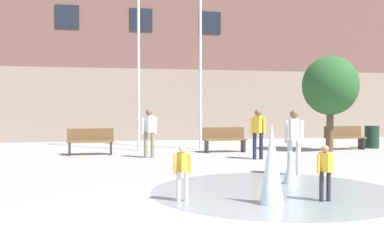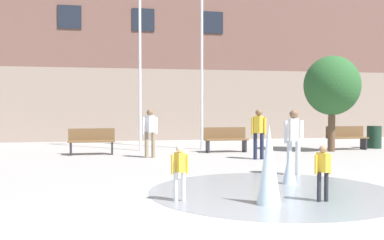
{
  "view_description": "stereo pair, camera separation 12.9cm",
  "coord_description": "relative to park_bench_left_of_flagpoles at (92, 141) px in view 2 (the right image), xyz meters",
  "views": [
    {
      "loc": [
        -2.28,
        -5.09,
        1.65
      ],
      "look_at": [
        0.35,
        6.97,
        1.3
      ],
      "focal_mm": 42.0,
      "sensor_mm": 36.0,
      "label": 1
    },
    {
      "loc": [
        -2.16,
        -5.11,
        1.65
      ],
      "look_at": [
        0.35,
        6.97,
        1.3
      ],
      "focal_mm": 42.0,
      "sensor_mm": 36.0,
      "label": 2
    }
  ],
  "objects": [
    {
      "name": "library_building",
      "position": [
        2.41,
        9.18,
        3.47
      ],
      "size": [
        36.0,
        6.05,
        7.9
      ],
      "color": "gray",
      "rests_on": "ground"
    },
    {
      "name": "adult_watching",
      "position": [
        1.88,
        -1.37,
        0.45
      ],
      "size": [
        0.5,
        0.39,
        1.59
      ],
      "rotation": [
        0.0,
        0.0,
        1.93
      ],
      "color": "#89755B",
      "rests_on": "ground"
    },
    {
      "name": "child_in_fountain",
      "position": [
        1.63,
        -8.28,
        0.1
      ],
      "size": [
        0.31,
        0.23,
        0.99
      ],
      "rotation": [
        0.0,
        0.0,
        1.82
      ],
      "color": "silver",
      "rests_on": "ground"
    },
    {
      "name": "park_bench_left_of_flagpoles",
      "position": [
        0.0,
        0.0,
        0.0
      ],
      "size": [
        1.6,
        0.44,
        0.91
      ],
      "color": "#28282D",
      "rests_on": "ground"
    },
    {
      "name": "child_running",
      "position": [
        4.07,
        -8.83,
        0.1
      ],
      "size": [
        0.31,
        0.24,
        0.99
      ],
      "rotation": [
        0.0,
        0.0,
        -1.14
      ],
      "color": "#28282D",
      "rests_on": "ground"
    },
    {
      "name": "teen_by_trashcan",
      "position": [
        4.88,
        -5.85,
        0.45
      ],
      "size": [
        0.5,
        0.38,
        1.59
      ],
      "rotation": [
        0.0,
        0.0,
        -1.86
      ],
      "color": "silver",
      "rests_on": "ground"
    },
    {
      "name": "park_bench_under_left_flagpole",
      "position": [
        4.82,
        -0.1,
        0.0
      ],
      "size": [
        1.6,
        0.44,
        0.91
      ],
      "color": "#28282D",
      "rests_on": "ground"
    },
    {
      "name": "splash_fountain",
      "position": [
        3.43,
        -8.17,
        -0.1
      ],
      "size": [
        4.87,
        4.87,
        1.36
      ],
      "color": "gray",
      "rests_on": "ground"
    },
    {
      "name": "park_bench_center",
      "position": [
        9.7,
        -0.13,
        0.0
      ],
      "size": [
        1.6,
        0.44,
        0.91
      ],
      "color": "#28282D",
      "rests_on": "ground"
    },
    {
      "name": "street_tree_near_building",
      "position": [
        8.76,
        -0.68,
        1.97
      ],
      "size": [
        2.08,
        2.08,
        3.57
      ],
      "color": "brown",
      "rests_on": "ground"
    },
    {
      "name": "flagpole_right",
      "position": [
        4.23,
        1.14,
        3.84
      ],
      "size": [
        0.8,
        0.1,
        8.15
      ],
      "color": "silver",
      "rests_on": "ground"
    },
    {
      "name": "flagpole_left",
      "position": [
        1.82,
        1.14,
        3.94
      ],
      "size": [
        0.8,
        0.1,
        8.34
      ],
      "color": "silver",
      "rests_on": "ground"
    },
    {
      "name": "trash_can",
      "position": [
        11.11,
        0.17,
        -0.03
      ],
      "size": [
        0.56,
        0.56,
        0.9
      ],
      "primitive_type": "cylinder",
      "color": "#193323",
      "rests_on": "ground"
    },
    {
      "name": "adult_in_red",
      "position": [
        5.21,
        -2.53,
        0.45
      ],
      "size": [
        0.5,
        0.39,
        1.59
      ],
      "rotation": [
        0.0,
        0.0,
        -2.3
      ],
      "color": "#1E233D",
      "rests_on": "ground"
    }
  ]
}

